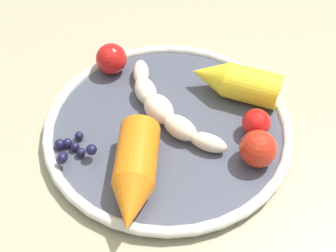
{
  "coord_description": "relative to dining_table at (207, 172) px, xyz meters",
  "views": [
    {
      "loc": [
        0.12,
        0.35,
        1.16
      ],
      "look_at": [
        0.05,
        -0.01,
        0.74
      ],
      "focal_mm": 51.48,
      "sensor_mm": 36.0,
      "label": 1
    }
  ],
  "objects": [
    {
      "name": "dining_table",
      "position": [
        0.0,
        0.0,
        0.0
      ],
      "size": [
        1.29,
        0.89,
        0.73
      ],
      "color": "tan",
      "rests_on": "ground_plane"
    },
    {
      "name": "blueberry_pile",
      "position": [
        0.16,
        0.01,
        0.1
      ],
      "size": [
        0.05,
        0.05,
        0.02
      ],
      "color": "#191638",
      "rests_on": "plate"
    },
    {
      "name": "plate",
      "position": [
        0.05,
        -0.01,
        0.09
      ],
      "size": [
        0.29,
        0.29,
        0.02
      ],
      "color": "#464B5A",
      "rests_on": "dining_table"
    },
    {
      "name": "tomato_near",
      "position": [
        0.1,
        -0.12,
        0.11
      ],
      "size": [
        0.04,
        0.04,
        0.04
      ],
      "primitive_type": "sphere",
      "color": "red",
      "rests_on": "plate"
    },
    {
      "name": "carrot_yellow",
      "position": [
        -0.04,
        -0.04,
        0.11
      ],
      "size": [
        0.11,
        0.09,
        0.04
      ],
      "color": "yellow",
      "rests_on": "plate"
    },
    {
      "name": "tomato_far",
      "position": [
        -0.03,
        0.06,
        0.11
      ],
      "size": [
        0.04,
        0.04,
        0.04
      ],
      "primitive_type": "sphere",
      "color": "red",
      "rests_on": "plate"
    },
    {
      "name": "tomato_mid",
      "position": [
        -0.05,
        0.02,
        0.11
      ],
      "size": [
        0.03,
        0.03,
        0.03
      ],
      "primitive_type": "sphere",
      "color": "red",
      "rests_on": "plate"
    },
    {
      "name": "banana",
      "position": [
        0.05,
        -0.03,
        0.1
      ],
      "size": [
        0.09,
        0.17,
        0.03
      ],
      "color": "beige",
      "rests_on": "plate"
    },
    {
      "name": "carrot_orange",
      "position": [
        0.1,
        0.07,
        0.11
      ],
      "size": [
        0.07,
        0.13,
        0.04
      ],
      "color": "orange",
      "rests_on": "plate"
    }
  ]
}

